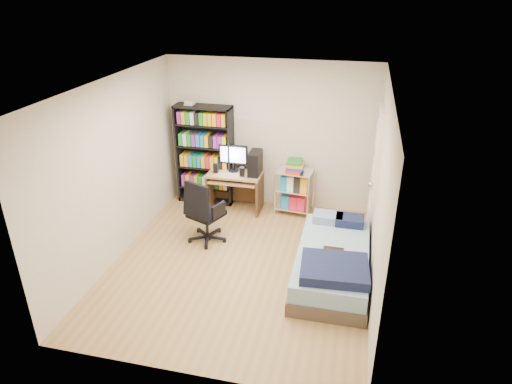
% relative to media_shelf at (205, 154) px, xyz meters
% --- Properties ---
extents(room, '(3.58, 4.08, 2.58)m').
position_rel_media_shelf_xyz_m(room, '(1.11, -1.84, 0.36)').
color(room, '#A48352').
rests_on(room, ground).
extents(media_shelf, '(0.97, 0.32, 1.80)m').
position_rel_media_shelf_xyz_m(media_shelf, '(0.00, 0.00, 0.00)').
color(media_shelf, black).
rests_on(media_shelf, room).
extents(computer_desk, '(0.90, 0.52, 1.13)m').
position_rel_media_shelf_xyz_m(computer_desk, '(0.68, -0.18, -0.28)').
color(computer_desk, tan).
rests_on(computer_desk, room).
extents(office_chair, '(0.77, 0.77, 0.99)m').
position_rel_media_shelf_xyz_m(office_chair, '(0.43, -1.34, -0.57)').
color(office_chair, black).
rests_on(office_chair, room).
extents(wire_cart, '(0.63, 0.48, 0.94)m').
position_rel_media_shelf_xyz_m(wire_cart, '(1.59, -0.11, -0.27)').
color(wire_cart, white).
rests_on(wire_cart, room).
extents(bed, '(0.95, 1.89, 0.54)m').
position_rel_media_shelf_xyz_m(bed, '(2.37, -1.85, -0.65)').
color(bed, '#50443B').
rests_on(bed, room).
extents(door, '(0.12, 0.80, 2.00)m').
position_rel_media_shelf_xyz_m(door, '(2.83, -0.49, 0.11)').
color(door, white).
rests_on(door, room).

